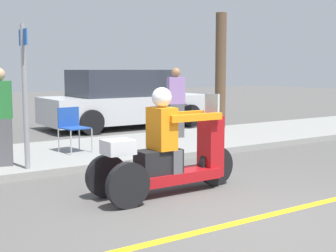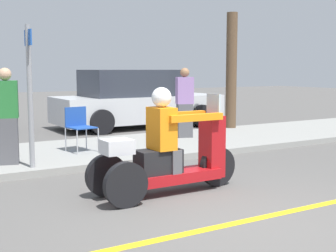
% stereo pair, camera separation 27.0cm
% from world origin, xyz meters
% --- Properties ---
extents(ground_plane, '(60.00, 60.00, 0.00)m').
position_xyz_m(ground_plane, '(0.00, 0.00, 0.00)').
color(ground_plane, '#565451').
extents(lane_stripe, '(24.00, 0.12, 0.01)m').
position_xyz_m(lane_stripe, '(-0.14, 0.00, 0.00)').
color(lane_stripe, gold).
rests_on(lane_stripe, ground).
extents(sidewalk_strip, '(28.00, 2.80, 0.12)m').
position_xyz_m(sidewalk_strip, '(0.00, 4.60, 0.06)').
color(sidewalk_strip, gray).
rests_on(sidewalk_strip, ground).
extents(motorcycle_trike, '(2.13, 0.68, 1.42)m').
position_xyz_m(motorcycle_trike, '(-0.14, 1.42, 0.51)').
color(motorcycle_trike, black).
rests_on(motorcycle_trike, ground).
extents(spectator_near_curb, '(0.42, 0.32, 1.55)m').
position_xyz_m(spectator_near_curb, '(-1.65, 3.92, 0.87)').
color(spectator_near_curb, '#515156').
rests_on(spectator_near_curb, sidewalk_strip).
extents(spectator_by_tree, '(0.42, 0.32, 1.55)m').
position_xyz_m(spectator_by_tree, '(2.42, 4.95, 0.87)').
color(spectator_by_tree, '#515156').
rests_on(spectator_by_tree, sidewalk_strip).
extents(folding_chair_set_back, '(0.53, 0.53, 0.82)m').
position_xyz_m(folding_chair_set_back, '(-0.23, 4.50, 0.62)').
color(folding_chair_set_back, '#A5A8AD').
rests_on(folding_chair_set_back, sidewalk_strip).
extents(parked_car_lot_left, '(4.71, 2.06, 1.63)m').
position_xyz_m(parked_car_lot_left, '(2.79, 8.03, 0.76)').
color(parked_car_lot_left, silver).
rests_on(parked_car_lot_left, ground).
extents(tree_trunk, '(0.28, 0.28, 2.96)m').
position_xyz_m(tree_trunk, '(4.42, 5.80, 1.60)').
color(tree_trunk, brown).
rests_on(tree_trunk, sidewalk_strip).
extents(street_sign, '(0.08, 0.36, 2.20)m').
position_xyz_m(street_sign, '(-1.39, 3.45, 1.32)').
color(street_sign, gray).
rests_on(street_sign, sidewalk_strip).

